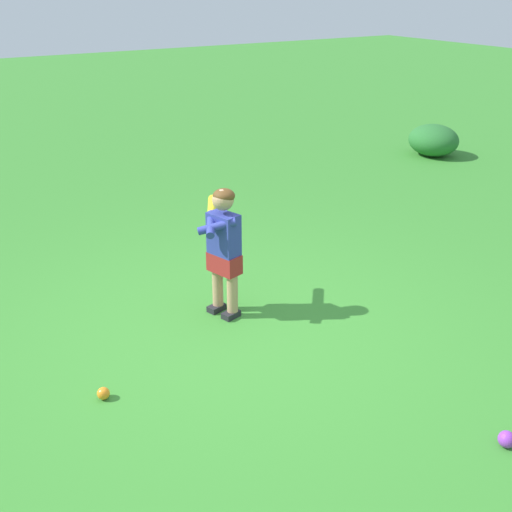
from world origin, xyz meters
TOP-DOWN VIEW (x-y plane):
  - ground_plane at (0.00, 0.00)m, footprint 40.00×40.00m
  - child_batter at (-0.38, 0.11)m, footprint 0.59×0.39m
  - play_ball_behind_batter at (1.95, 0.74)m, footprint 0.10×0.10m
  - play_ball_near_batter at (0.23, -1.14)m, footprint 0.08×0.08m
  - shrub_left_background at (-3.09, 5.35)m, footprint 0.81×0.72m

SIDE VIEW (x-z plane):
  - ground_plane at x=0.00m, z-range 0.00..0.00m
  - play_ball_near_batter at x=0.23m, z-range 0.00..0.08m
  - play_ball_behind_batter at x=1.95m, z-range 0.00..0.10m
  - shrub_left_background at x=-3.09m, z-range 0.00..0.48m
  - child_batter at x=-0.38m, z-range 0.11..1.19m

